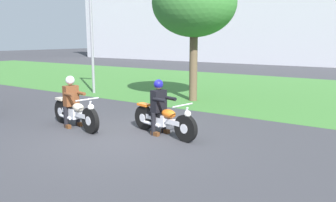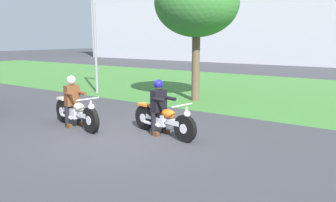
# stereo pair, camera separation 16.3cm
# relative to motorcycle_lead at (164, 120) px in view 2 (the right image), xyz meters

# --- Properties ---
(ground) EXTENTS (120.00, 120.00, 0.00)m
(ground) POSITION_rel_motorcycle_lead_xyz_m (-0.79, -0.86, -0.40)
(ground) COLOR #38383D
(grass_verge) EXTENTS (60.00, 12.00, 0.01)m
(grass_verge) POSITION_rel_motorcycle_lead_xyz_m (-0.79, 8.98, -0.39)
(grass_verge) COLOR #3D7533
(grass_verge) RESTS_ON ground
(motorcycle_lead) EXTENTS (2.14, 0.75, 0.88)m
(motorcycle_lead) POSITION_rel_motorcycle_lead_xyz_m (0.00, 0.00, 0.00)
(motorcycle_lead) COLOR black
(motorcycle_lead) RESTS_ON ground
(rider_lead) EXTENTS (0.61, 0.54, 1.41)m
(rider_lead) POSITION_rel_motorcycle_lead_xyz_m (-0.16, 0.04, 0.42)
(rider_lead) COLOR black
(rider_lead) RESTS_ON ground
(motorcycle_follow) EXTENTS (2.19, 0.76, 0.89)m
(motorcycle_follow) POSITION_rel_motorcycle_lead_xyz_m (-2.42, -0.74, 0.01)
(motorcycle_follow) COLOR black
(motorcycle_follow) RESTS_ON ground
(rider_follow) EXTENTS (0.61, 0.54, 1.42)m
(rider_follow) POSITION_rel_motorcycle_lead_xyz_m (-2.59, -0.71, 0.43)
(rider_follow) COLOR black
(rider_follow) RESTS_ON ground
(tree_roadside) EXTENTS (3.19, 3.19, 5.01)m
(tree_roadside) POSITION_rel_motorcycle_lead_xyz_m (-1.78, 4.62, 3.31)
(tree_roadside) COLOR brown
(tree_roadside) RESTS_ON ground
(streetlight_pole) EXTENTS (0.96, 0.20, 5.54)m
(streetlight_pole) POSITION_rel_motorcycle_lead_xyz_m (-6.27, 3.76, 3.08)
(streetlight_pole) COLOR gray
(streetlight_pole) RESTS_ON ground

